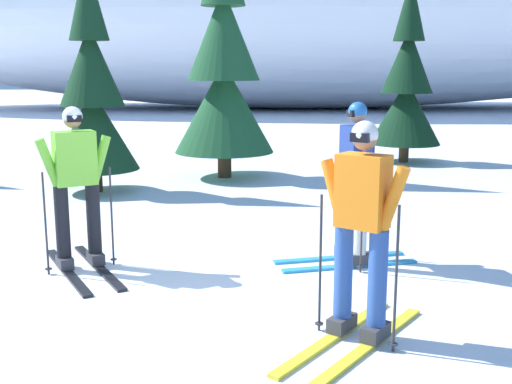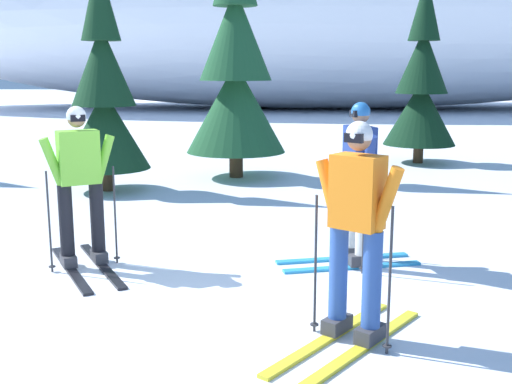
# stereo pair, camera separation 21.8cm
# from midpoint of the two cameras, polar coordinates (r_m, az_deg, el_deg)

# --- Properties ---
(ground_plane) EXTENTS (120.00, 120.00, 0.00)m
(ground_plane) POSITION_cam_midpoint_polar(r_m,az_deg,el_deg) (5.88, -5.11, -10.25)
(ground_plane) COLOR white
(skier_orange_jacket) EXTENTS (1.36, 1.67, 1.75)m
(skier_orange_jacket) POSITION_cam_midpoint_polar(r_m,az_deg,el_deg) (4.97, 10.24, -3.45)
(skier_orange_jacket) COLOR gold
(skier_orange_jacket) RESTS_ON ground
(skier_lime_jacket) EXTENTS (1.24, 1.72, 1.75)m
(skier_lime_jacket) POSITION_cam_midpoint_polar(r_m,az_deg,el_deg) (7.00, -14.75, 0.68)
(skier_lime_jacket) COLOR black
(skier_lime_jacket) RESTS_ON ground
(skier_navy_jacket) EXTENTS (1.61, 0.82, 1.79)m
(skier_navy_jacket) POSITION_cam_midpoint_polar(r_m,az_deg,el_deg) (6.96, 10.07, 1.05)
(skier_navy_jacket) COLOR #2893CC
(skier_navy_jacket) RESTS_ON ground
(pine_tree_center_left) EXTENTS (1.54, 1.54, 3.98)m
(pine_tree_center_left) POSITION_cam_midpoint_polar(r_m,az_deg,el_deg) (11.33, -13.04, 8.42)
(pine_tree_center_left) COLOR #47301E
(pine_tree_center_left) RESTS_ON ground
(pine_tree_center) EXTENTS (1.95, 1.95, 5.06)m
(pine_tree_center) POSITION_cam_midpoint_polar(r_m,az_deg,el_deg) (12.47, -1.35, 11.00)
(pine_tree_center) COLOR #47301E
(pine_tree_center) RESTS_ON ground
(pine_tree_center_right) EXTENTS (1.62, 1.62, 4.20)m
(pine_tree_center_right) POSITION_cam_midpoint_polar(r_m,az_deg,el_deg) (14.91, 15.13, 9.25)
(pine_tree_center_right) COLOR #47301E
(pine_tree_center_right) RESTS_ON ground
(snow_ridge_background) EXTENTS (50.04, 16.99, 10.68)m
(snow_ridge_background) POSITION_cam_midpoint_polar(r_m,az_deg,el_deg) (35.16, 6.23, 16.26)
(snow_ridge_background) COLOR white
(snow_ridge_background) RESTS_ON ground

